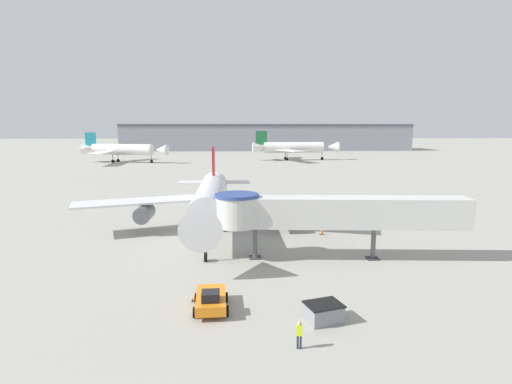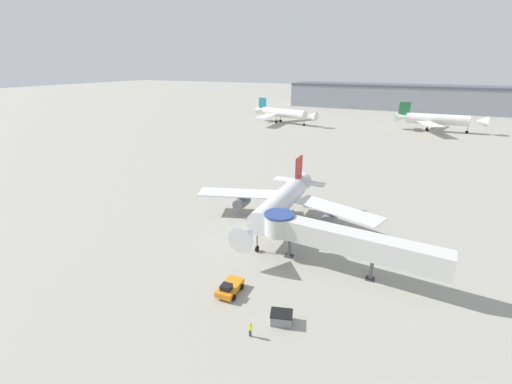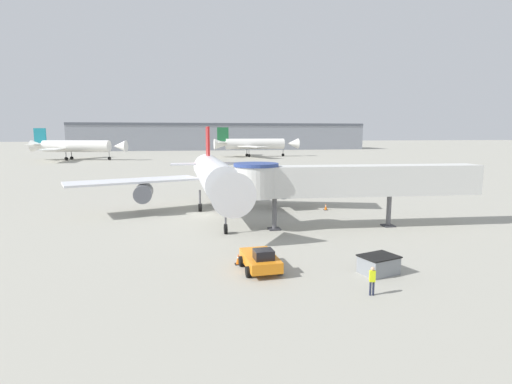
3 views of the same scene
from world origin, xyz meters
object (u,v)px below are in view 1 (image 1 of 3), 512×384
object	(u,v)px
ground_crew_marshaller	(299,333)
background_jet_green_tail	(292,147)
traffic_cone_starboard_wing	(322,231)
main_airplane	(210,200)
pushback_tug_orange	(211,300)
jet_bridge	(325,212)
service_container_gray	(324,312)
background_jet_teal_tail	(120,149)
traffic_cone_near_nose	(195,296)

from	to	relation	value
ground_crew_marshaller	background_jet_green_tail	bearing A→B (deg)	-85.91
traffic_cone_starboard_wing	main_airplane	bearing A→B (deg)	178.12
pushback_tug_orange	jet_bridge	bearing A→B (deg)	43.20
jet_bridge	background_jet_green_tail	distance (m)	114.72
pushback_tug_orange	service_container_gray	distance (m)	7.58
main_airplane	traffic_cone_starboard_wing	bearing A→B (deg)	-2.74
main_airplane	traffic_cone_starboard_wing	xyz separation A→B (m)	(12.87, -0.42, -3.75)
main_airplane	background_jet_green_tail	distance (m)	107.63
service_container_gray	ground_crew_marshaller	bearing A→B (deg)	-122.88
main_airplane	ground_crew_marshaller	size ratio (longest dim) A/B	19.86
background_jet_green_tail	background_jet_teal_tail	size ratio (longest dim) A/B	1.01
main_airplane	ground_crew_marshaller	distance (m)	25.52
traffic_cone_starboard_wing	ground_crew_marshaller	distance (m)	24.83
main_airplane	traffic_cone_near_nose	world-z (taller)	main_airplane
main_airplane	background_jet_green_tail	xyz separation A→B (m)	(23.30, 105.08, 0.68)
background_jet_green_tail	pushback_tug_orange	bearing A→B (deg)	166.57
ground_crew_marshaller	background_jet_teal_tail	size ratio (longest dim) A/B	0.05
main_airplane	jet_bridge	distance (m)	14.42
traffic_cone_near_nose	service_container_gray	bearing A→B (deg)	-21.80
background_jet_teal_tail	pushback_tug_orange	bearing A→B (deg)	-146.74
service_container_gray	traffic_cone_starboard_wing	distance (m)	21.27
main_airplane	background_jet_teal_tail	distance (m)	104.63
service_container_gray	background_jet_green_tail	xyz separation A→B (m)	(14.64, 126.35, 4.20)
traffic_cone_near_nose	ground_crew_marshaller	world-z (taller)	ground_crew_marshaller
traffic_cone_starboard_wing	jet_bridge	bearing A→B (deg)	-100.62
service_container_gray	traffic_cone_near_nose	size ratio (longest dim) A/B	3.55
pushback_tug_orange	background_jet_green_tail	xyz separation A→B (m)	(21.97, 124.45, 4.07)
main_airplane	service_container_gray	world-z (taller)	main_airplane
traffic_cone_near_nose	background_jet_green_tail	world-z (taller)	background_jet_green_tail
pushback_tug_orange	traffic_cone_starboard_wing	distance (m)	22.19
traffic_cone_starboard_wing	ground_crew_marshaller	world-z (taller)	ground_crew_marshaller
ground_crew_marshaller	pushback_tug_orange	bearing A→B (deg)	-32.41
traffic_cone_starboard_wing	background_jet_green_tail	size ratio (longest dim) A/B	0.02
ground_crew_marshaller	main_airplane	bearing A→B (deg)	-63.44
jet_bridge	background_jet_teal_tail	xyz separation A→B (m)	(-49.58, 106.37, 0.07)
pushback_tug_orange	background_jet_green_tail	world-z (taller)	background_jet_green_tail
traffic_cone_near_nose	background_jet_teal_tail	world-z (taller)	background_jet_teal_tail
jet_bridge	ground_crew_marshaller	world-z (taller)	jet_bridge
main_airplane	background_jet_teal_tail	size ratio (longest dim) A/B	1.00
service_container_gray	jet_bridge	bearing A→B (deg)	78.05
service_container_gray	traffic_cone_starboard_wing	xyz separation A→B (m)	(4.21, 20.85, -0.23)
service_container_gray	main_airplane	bearing A→B (deg)	112.15
background_jet_teal_tail	ground_crew_marshaller	bearing A→B (deg)	-145.25
service_container_gray	background_jet_teal_tail	bearing A→B (deg)	111.60
ground_crew_marshaller	service_container_gray	bearing A→B (deg)	-111.45
background_jet_green_tail	jet_bridge	bearing A→B (deg)	170.55
pushback_tug_orange	traffic_cone_starboard_wing	size ratio (longest dim) A/B	5.29
pushback_tug_orange	main_airplane	bearing A→B (deg)	90.90
jet_bridge	ground_crew_marshaller	xyz separation A→B (m)	(-4.65, -15.44, -3.58)
ground_crew_marshaller	background_jet_green_tail	size ratio (longest dim) A/B	0.05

